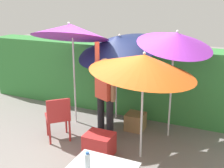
{
  "coord_description": "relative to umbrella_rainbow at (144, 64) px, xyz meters",
  "views": [
    {
      "loc": [
        2.06,
        -4.32,
        2.7
      ],
      "look_at": [
        0.0,
        0.3,
        1.1
      ],
      "focal_mm": 44.73,
      "sensor_mm": 36.0,
      "label": 1
    }
  ],
  "objects": [
    {
      "name": "crate_cardboard",
      "position": [
        -0.44,
        0.95,
        -1.5
      ],
      "size": [
        0.38,
        0.38,
        0.35
      ],
      "primitive_type": "cube",
      "color": "#9E7A4C",
      "rests_on": "ground_plane"
    },
    {
      "name": "chair_plastic",
      "position": [
        -1.65,
        -0.09,
        -1.16
      ],
      "size": [
        0.62,
        0.62,
        0.89
      ],
      "color": "#B72D2D",
      "rests_on": "ground_plane"
    },
    {
      "name": "umbrella_yellow",
      "position": [
        -1.0,
        1.31,
        0.07
      ],
      "size": [
        1.9,
        1.84,
        2.25
      ],
      "color": "silver",
      "rests_on": "ground_plane"
    },
    {
      "name": "person_vendor",
      "position": [
        -0.88,
        0.41,
        -0.74
      ],
      "size": [
        0.54,
        0.35,
        1.88
      ],
      "color": "black",
      "rests_on": "ground_plane"
    },
    {
      "name": "hedge_row",
      "position": [
        -0.77,
        1.86,
        -0.86
      ],
      "size": [
        8.0,
        0.7,
        1.62
      ],
      "primitive_type": "cube",
      "color": "#38843D",
      "rests_on": "ground_plane"
    },
    {
      "name": "ground_plane",
      "position": [
        -0.77,
        0.18,
        -1.67
      ],
      "size": [
        24.0,
        24.0,
        0.0
      ],
      "primitive_type": "plane",
      "color": "gray"
    },
    {
      "name": "bottle_water",
      "position": [
        -0.11,
        -1.69,
        -0.81
      ],
      "size": [
        0.07,
        0.07,
        0.24
      ],
      "color": "silver",
      "rests_on": "folding_table"
    },
    {
      "name": "umbrella_orange",
      "position": [
        -1.81,
        0.76,
        0.35
      ],
      "size": [
        1.62,
        1.6,
        2.4
      ],
      "color": "silver",
      "rests_on": "ground_plane"
    },
    {
      "name": "umbrella_rainbow",
      "position": [
        0.0,
        0.0,
        0.0
      ],
      "size": [
        1.75,
        1.73,
        1.92
      ],
      "color": "silver",
      "rests_on": "ground_plane"
    },
    {
      "name": "cooler_box",
      "position": [
        -0.69,
        -0.25,
        -1.47
      ],
      "size": [
        0.49,
        0.41,
        0.4
      ],
      "primitive_type": "cube",
      "color": "red",
      "rests_on": "ground_plane"
    },
    {
      "name": "umbrella_navy",
      "position": [
        0.28,
        0.98,
        0.27
      ],
      "size": [
        1.46,
        1.42,
        2.3
      ],
      "color": "silver",
      "rests_on": "ground_plane"
    }
  ]
}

